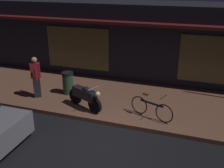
% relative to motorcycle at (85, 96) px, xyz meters
% --- Properties ---
extents(ground_plane, '(60.00, 60.00, 0.00)m').
position_rel_motorcycle_xyz_m(ground_plane, '(1.34, -1.69, -0.65)').
color(ground_plane, black).
extents(sidewalk_slab, '(18.00, 4.00, 0.15)m').
position_rel_motorcycle_xyz_m(sidewalk_slab, '(1.34, 1.31, -0.57)').
color(sidewalk_slab, brown).
rests_on(sidewalk_slab, ground_plane).
extents(storefront_building, '(18.00, 3.30, 3.60)m').
position_rel_motorcycle_xyz_m(storefront_building, '(1.34, 4.70, 1.16)').
color(storefront_building, black).
rests_on(storefront_building, ground_plane).
extents(motorcycle, '(1.59, 0.89, 0.97)m').
position_rel_motorcycle_xyz_m(motorcycle, '(0.00, 0.00, 0.00)').
color(motorcycle, black).
rests_on(motorcycle, sidewalk_slab).
extents(bicycle_parked, '(1.57, 0.66, 0.91)m').
position_rel_motorcycle_xyz_m(bicycle_parked, '(2.44, 0.07, -0.14)').
color(bicycle_parked, black).
rests_on(bicycle_parked, sidewalk_slab).
extents(person_photographer, '(0.44, 0.55, 1.67)m').
position_rel_motorcycle_xyz_m(person_photographer, '(-2.26, 0.31, 0.38)').
color(person_photographer, '#28232D').
rests_on(person_photographer, sidewalk_slab).
extents(trash_bin, '(0.48, 0.48, 0.93)m').
position_rel_motorcycle_xyz_m(trash_bin, '(-1.25, 1.03, -0.03)').
color(trash_bin, '#2D4C33').
rests_on(trash_bin, sidewalk_slab).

